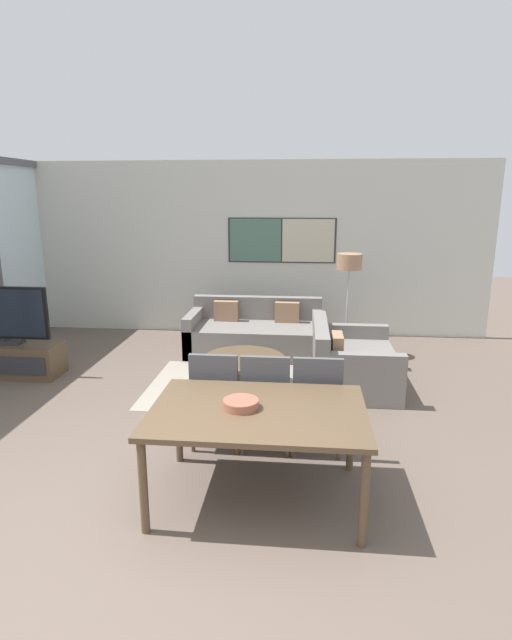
% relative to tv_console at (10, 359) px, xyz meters
% --- Properties ---
extents(ground_plane, '(24.00, 24.00, 0.00)m').
position_rel_tv_console_xyz_m(ground_plane, '(2.74, -3.07, -0.21)').
color(ground_plane, brown).
extents(wall_back, '(7.91, 0.09, 2.80)m').
position_rel_tv_console_xyz_m(wall_back, '(2.76, 2.39, 1.20)').
color(wall_back, silver).
rests_on(wall_back, ground_plane).
extents(area_rug, '(2.30, 1.67, 0.01)m').
position_rel_tv_console_xyz_m(area_rug, '(3.04, -0.12, -0.20)').
color(area_rug, gray).
rests_on(area_rug, ground_plane).
extents(tv_console, '(1.31, 0.49, 0.42)m').
position_rel_tv_console_xyz_m(tv_console, '(0.00, 0.00, 0.00)').
color(tv_console, brown).
rests_on(tv_console, ground_plane).
extents(television, '(1.14, 0.20, 0.74)m').
position_rel_tv_console_xyz_m(television, '(0.00, 0.00, 0.58)').
color(television, '#2D2D33').
rests_on(television, tv_console).
extents(sofa_main, '(1.94, 0.98, 0.76)m').
position_rel_tv_console_xyz_m(sofa_main, '(3.04, 1.31, 0.05)').
color(sofa_main, slate).
rests_on(sofa_main, ground_plane).
extents(sofa_side, '(0.98, 1.40, 0.76)m').
position_rel_tv_console_xyz_m(sofa_side, '(4.29, 0.06, 0.05)').
color(sofa_side, slate).
rests_on(sofa_side, ground_plane).
extents(coffee_table, '(0.99, 0.99, 0.37)m').
position_rel_tv_console_xyz_m(coffee_table, '(3.04, -0.12, 0.07)').
color(coffee_table, brown).
rests_on(coffee_table, ground_plane).
extents(dining_table, '(1.58, 1.08, 0.73)m').
position_rel_tv_console_xyz_m(dining_table, '(3.42, -2.39, 0.46)').
color(dining_table, brown).
rests_on(dining_table, ground_plane).
extents(dining_chair_left, '(0.46, 0.46, 0.93)m').
position_rel_tv_console_xyz_m(dining_chair_left, '(2.98, -1.62, 0.31)').
color(dining_chair_left, '#4C4C51').
rests_on(dining_chair_left, ground_plane).
extents(dining_chair_centre, '(0.46, 0.46, 0.93)m').
position_rel_tv_console_xyz_m(dining_chair_centre, '(3.42, -1.63, 0.31)').
color(dining_chair_centre, '#4C4C51').
rests_on(dining_chair_centre, ground_plane).
extents(dining_chair_right, '(0.46, 0.46, 0.93)m').
position_rel_tv_console_xyz_m(dining_chair_right, '(3.87, -1.63, 0.31)').
color(dining_chair_right, '#4C4C51').
rests_on(dining_chair_right, ground_plane).
extents(fruit_bowl, '(0.27, 0.27, 0.06)m').
position_rel_tv_console_xyz_m(fruit_bowl, '(3.30, -2.39, 0.56)').
color(fruit_bowl, '#995642').
rests_on(fruit_bowl, dining_table).
extents(floor_lamp, '(0.35, 0.35, 1.47)m').
position_rel_tv_console_xyz_m(floor_lamp, '(4.36, 1.27, 1.04)').
color(floor_lamp, '#2D2D33').
rests_on(floor_lamp, ground_plane).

